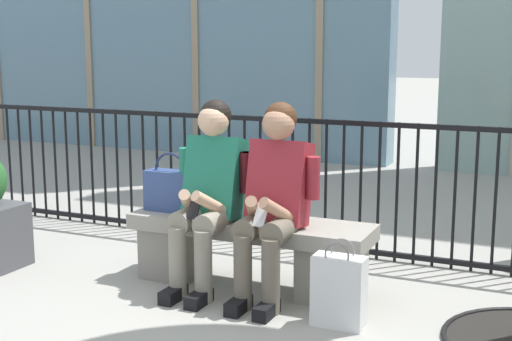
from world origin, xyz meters
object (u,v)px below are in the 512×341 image
seated_person_companion (274,195)px  shopping_bag (339,290)px  seated_person_with_phone (209,189)px  handbag_on_bench (171,189)px  stone_bench (250,246)px

seated_person_companion → shopping_bag: bearing=-27.1°
seated_person_with_phone → seated_person_companion: (0.45, 0.00, 0.00)m
seated_person_with_phone → seated_person_companion: same height
shopping_bag → seated_person_companion: bearing=152.9°
handbag_on_bench → shopping_bag: bearing=-16.1°
handbag_on_bench → seated_person_with_phone: bearing=-18.4°
stone_bench → shopping_bag: 0.83m
stone_bench → shopping_bag: (0.73, -0.39, -0.07)m
seated_person_with_phone → seated_person_companion: bearing=0.0°
stone_bench → seated_person_companion: size_ratio=1.32×
shopping_bag → stone_bench: bearing=152.0°
seated_person_with_phone → shopping_bag: seated_person_with_phone is taller
seated_person_with_phone → seated_person_companion: 0.45m
stone_bench → seated_person_with_phone: (-0.22, -0.13, 0.38)m
handbag_on_bench → shopping_bag: (1.31, -0.38, -0.39)m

